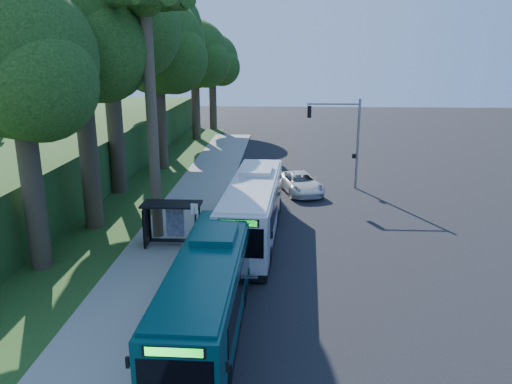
# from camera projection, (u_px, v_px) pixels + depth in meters

# --- Properties ---
(ground) EXTENTS (140.00, 140.00, 0.00)m
(ground) POSITION_uv_depth(u_px,v_px,m) (298.00, 231.00, 30.13)
(ground) COLOR black
(ground) RESTS_ON ground
(sidewalk) EXTENTS (4.50, 70.00, 0.12)m
(sidewalk) POSITION_uv_depth(u_px,v_px,m) (179.00, 228.00, 30.47)
(sidewalk) COLOR gray
(sidewalk) RESTS_ON ground
(red_curb) EXTENTS (0.25, 30.00, 0.13)m
(red_curb) POSITION_uv_depth(u_px,v_px,m) (207.00, 254.00, 26.52)
(red_curb) COLOR maroon
(red_curb) RESTS_ON ground
(grass_verge) EXTENTS (8.00, 70.00, 0.06)m
(grass_verge) POSITION_uv_depth(u_px,v_px,m) (114.00, 203.00, 35.56)
(grass_verge) COLOR #234719
(grass_verge) RESTS_ON ground
(bus_shelter) EXTENTS (3.20, 1.51, 2.55)m
(bus_shelter) POSITION_uv_depth(u_px,v_px,m) (168.00, 215.00, 27.25)
(bus_shelter) COLOR black
(bus_shelter) RESTS_ON ground
(stop_sign_pole) EXTENTS (0.35, 0.06, 3.17)m
(stop_sign_pole) POSITION_uv_depth(u_px,v_px,m) (195.00, 224.00, 25.02)
(stop_sign_pole) COLOR gray
(stop_sign_pole) RESTS_ON ground
(traffic_signal_pole) EXTENTS (4.10, 0.30, 7.00)m
(traffic_signal_pole) POSITION_uv_depth(u_px,v_px,m) (345.00, 133.00, 38.35)
(traffic_signal_pole) COLOR gray
(traffic_signal_pole) RESTS_ON ground
(palm_tree) EXTENTS (4.20, 4.20, 14.40)m
(palm_tree) POSITION_uv_depth(u_px,v_px,m) (146.00, 13.00, 25.72)
(palm_tree) COLOR #4C3F2D
(palm_tree) RESTS_ON ground
(hillside_backdrop) EXTENTS (24.00, 60.00, 8.80)m
(hillside_backdrop) POSITION_uv_depth(u_px,v_px,m) (4.00, 143.00, 45.26)
(hillside_backdrop) COLOR #234719
(hillside_backdrop) RESTS_ON ground
(tree_0) EXTENTS (8.40, 8.00, 15.70)m
(tree_0) POSITION_uv_depth(u_px,v_px,m) (79.00, 37.00, 27.67)
(tree_0) COLOR #382B1E
(tree_0) RESTS_ON ground
(tree_1) EXTENTS (10.50, 10.00, 18.26)m
(tree_1) POSITION_uv_depth(u_px,v_px,m) (108.00, 18.00, 34.98)
(tree_1) COLOR #382B1E
(tree_1) RESTS_ON ground
(tree_2) EXTENTS (8.82, 8.40, 15.12)m
(tree_2) POSITION_uv_depth(u_px,v_px,m) (158.00, 51.00, 43.21)
(tree_2) COLOR #382B1E
(tree_2) RESTS_ON ground
(tree_3) EXTENTS (10.08, 9.60, 17.28)m
(tree_3) POSITION_uv_depth(u_px,v_px,m) (157.00, 36.00, 50.59)
(tree_3) COLOR #382B1E
(tree_3) RESTS_ON ground
(tree_4) EXTENTS (8.40, 8.00, 14.14)m
(tree_4) POSITION_uv_depth(u_px,v_px,m) (195.00, 58.00, 58.77)
(tree_4) COLOR #382B1E
(tree_4) RESTS_ON ground
(tree_5) EXTENTS (7.35, 7.00, 12.86)m
(tree_5) POSITION_uv_depth(u_px,v_px,m) (213.00, 63.00, 66.62)
(tree_5) COLOR #382B1E
(tree_5) RESTS_ON ground
(tree_6) EXTENTS (7.56, 7.20, 13.74)m
(tree_6) POSITION_uv_depth(u_px,v_px,m) (19.00, 69.00, 22.34)
(tree_6) COLOR #382B1E
(tree_6) RESTS_ON ground
(white_bus) EXTENTS (3.26, 12.45, 3.68)m
(white_bus) POSITION_uv_depth(u_px,v_px,m) (253.00, 207.00, 28.75)
(white_bus) COLOR silver
(white_bus) RESTS_ON ground
(teal_bus) EXTENTS (2.63, 11.49, 3.41)m
(teal_bus) POSITION_uv_depth(u_px,v_px,m) (209.00, 290.00, 19.06)
(teal_bus) COLOR #0B3D3E
(teal_bus) RESTS_ON ground
(pickup) EXTENTS (3.94, 6.00, 1.53)m
(pickup) POSITION_uv_depth(u_px,v_px,m) (300.00, 183.00, 38.05)
(pickup) COLOR silver
(pickup) RESTS_ON ground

